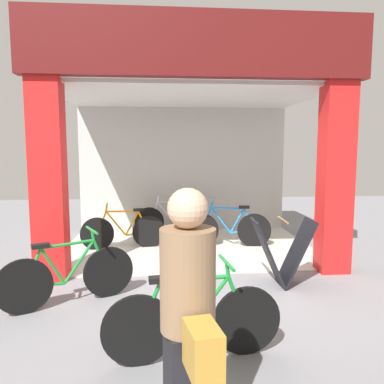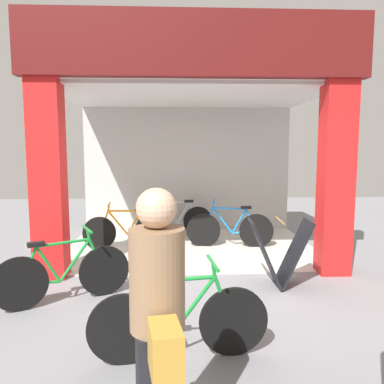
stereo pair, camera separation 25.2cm
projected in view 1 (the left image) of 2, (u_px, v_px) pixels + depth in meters
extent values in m
plane|color=gray|center=(196.00, 275.00, 5.59)|extent=(17.22, 17.22, 0.00)
cube|color=beige|center=(189.00, 247.00, 7.14)|extent=(4.61, 3.14, 0.02)
cube|color=#B7B7B2|center=(183.00, 168.00, 8.52)|extent=(4.61, 0.12, 2.83)
cube|color=red|center=(49.00, 181.00, 5.25)|extent=(0.45, 0.36, 2.83)
cube|color=red|center=(335.00, 179.00, 5.59)|extent=(0.45, 0.36, 2.83)
cube|color=#591414|center=(198.00, 44.00, 5.06)|extent=(4.81, 0.20, 0.87)
cube|color=silver|center=(188.00, 97.00, 6.81)|extent=(4.61, 3.14, 0.06)
cylinder|color=black|center=(149.00, 232.00, 7.07)|extent=(0.61, 0.11, 0.61)
cylinder|color=black|center=(97.00, 234.00, 6.89)|extent=(0.61, 0.11, 0.61)
cylinder|color=orange|center=(137.00, 234.00, 7.03)|extent=(0.41, 0.08, 0.08)
cylinder|color=orange|center=(132.00, 223.00, 6.99)|extent=(0.27, 0.06, 0.46)
cylinder|color=orange|center=(116.00, 223.00, 6.93)|extent=(0.38, 0.07, 0.48)
cylinder|color=orange|center=(122.00, 211.00, 6.93)|extent=(0.59, 0.10, 0.05)
cylinder|color=orange|center=(143.00, 222.00, 7.03)|extent=(0.20, 0.06, 0.41)
cylinder|color=orange|center=(102.00, 223.00, 6.88)|extent=(0.19, 0.05, 0.42)
cylinder|color=orange|center=(106.00, 208.00, 6.87)|extent=(0.06, 0.04, 0.13)
cylinder|color=orange|center=(107.00, 205.00, 6.86)|extent=(0.08, 0.43, 0.03)
cube|color=black|center=(138.00, 210.00, 6.98)|extent=(0.19, 0.11, 0.05)
cylinder|color=black|center=(254.00, 230.00, 7.11)|extent=(0.65, 0.11, 0.64)
cylinder|color=black|center=(202.00, 230.00, 7.13)|extent=(0.65, 0.11, 0.64)
cylinder|color=blue|center=(242.00, 232.00, 7.12)|extent=(0.43, 0.08, 0.08)
cylinder|color=blue|center=(237.00, 221.00, 7.10)|extent=(0.28, 0.06, 0.48)
cylinder|color=blue|center=(221.00, 220.00, 7.10)|extent=(0.40, 0.08, 0.50)
cylinder|color=blue|center=(228.00, 208.00, 7.07)|extent=(0.62, 0.10, 0.05)
cylinder|color=blue|center=(249.00, 220.00, 7.09)|extent=(0.21, 0.06, 0.43)
cylinder|color=blue|center=(207.00, 219.00, 7.10)|extent=(0.20, 0.05, 0.45)
cylinder|color=blue|center=(212.00, 204.00, 7.07)|extent=(0.06, 0.04, 0.13)
cylinder|color=blue|center=(212.00, 201.00, 7.06)|extent=(0.08, 0.45, 0.03)
cube|color=black|center=(244.00, 207.00, 7.06)|extent=(0.20, 0.12, 0.05)
cylinder|color=black|center=(194.00, 221.00, 8.08)|extent=(0.63, 0.05, 0.63)
cylinder|color=black|center=(149.00, 222.00, 7.98)|extent=(0.63, 0.05, 0.63)
cylinder|color=silver|center=(184.00, 222.00, 8.06)|extent=(0.42, 0.04, 0.08)
cylinder|color=silver|center=(180.00, 213.00, 8.03)|extent=(0.27, 0.04, 0.47)
cylinder|color=silver|center=(166.00, 213.00, 7.99)|extent=(0.38, 0.04, 0.49)
cylinder|color=silver|center=(171.00, 202.00, 7.98)|extent=(0.60, 0.05, 0.05)
cylinder|color=silver|center=(190.00, 212.00, 8.04)|extent=(0.21, 0.04, 0.42)
cylinder|color=silver|center=(154.00, 212.00, 7.96)|extent=(0.19, 0.04, 0.43)
cylinder|color=silver|center=(158.00, 199.00, 7.94)|extent=(0.05, 0.04, 0.13)
cylinder|color=silver|center=(158.00, 196.00, 7.94)|extent=(0.04, 0.44, 0.03)
cube|color=black|center=(186.00, 201.00, 8.01)|extent=(0.19, 0.10, 0.05)
cylinder|color=black|center=(24.00, 287.00, 4.24)|extent=(0.59, 0.32, 0.64)
cylinder|color=black|center=(109.00, 272.00, 4.74)|extent=(0.59, 0.32, 0.64)
cylinder|color=#198C33|center=(46.00, 285.00, 4.36)|extent=(0.40, 0.22, 0.08)
cylinder|color=#198C33|center=(53.00, 266.00, 4.38)|extent=(0.27, 0.15, 0.48)
cylinder|color=#198C33|center=(79.00, 262.00, 4.54)|extent=(0.37, 0.21, 0.50)
cylinder|color=#198C33|center=(68.00, 244.00, 4.45)|extent=(0.57, 0.30, 0.05)
cylinder|color=#198C33|center=(33.00, 267.00, 4.27)|extent=(0.20, 0.12, 0.43)
cylinder|color=#198C33|center=(100.00, 256.00, 4.67)|extent=(0.19, 0.12, 0.44)
cylinder|color=#198C33|center=(93.00, 235.00, 4.59)|extent=(0.06, 0.06, 0.13)
cylinder|color=#198C33|center=(92.00, 230.00, 4.58)|extent=(0.23, 0.41, 0.03)
cube|color=black|center=(41.00, 246.00, 4.29)|extent=(0.22, 0.17, 0.05)
cylinder|color=black|center=(138.00, 331.00, 3.22)|extent=(0.64, 0.11, 0.63)
cylinder|color=black|center=(247.00, 321.00, 3.41)|extent=(0.64, 0.11, 0.63)
cylinder|color=#198C33|center=(165.00, 331.00, 3.27)|extent=(0.43, 0.08, 0.08)
cylinder|color=#198C33|center=(174.00, 307.00, 3.26)|extent=(0.28, 0.06, 0.48)
cylinder|color=#198C33|center=(208.00, 304.00, 3.32)|extent=(0.39, 0.08, 0.50)
cylinder|color=#198C33|center=(195.00, 279.00, 3.27)|extent=(0.61, 0.10, 0.05)
cylinder|color=#198C33|center=(150.00, 307.00, 3.22)|extent=(0.21, 0.06, 0.43)
cylinder|color=#198C33|center=(237.00, 299.00, 3.37)|extent=(0.19, 0.05, 0.44)
cylinder|color=#198C33|center=(227.00, 269.00, 3.32)|extent=(0.06, 0.04, 0.13)
cylinder|color=#198C33|center=(226.00, 263.00, 3.31)|extent=(0.08, 0.44, 0.03)
cube|color=black|center=(160.00, 280.00, 3.21)|extent=(0.20, 0.12, 0.05)
cube|color=black|center=(268.00, 253.00, 5.12)|extent=(0.44, 0.48, 0.92)
cube|color=black|center=(296.00, 252.00, 5.14)|extent=(0.44, 0.48, 0.92)
cylinder|color=olive|center=(283.00, 220.00, 5.08)|extent=(0.05, 0.47, 0.03)
cylinder|color=#8C6B4C|center=(188.00, 280.00, 2.08)|extent=(0.36, 0.36, 0.57)
sphere|color=#D8AD8C|center=(188.00, 208.00, 2.03)|extent=(0.22, 0.22, 0.22)
cube|color=#BF8C33|center=(203.00, 350.00, 1.82)|extent=(0.19, 0.27, 0.24)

